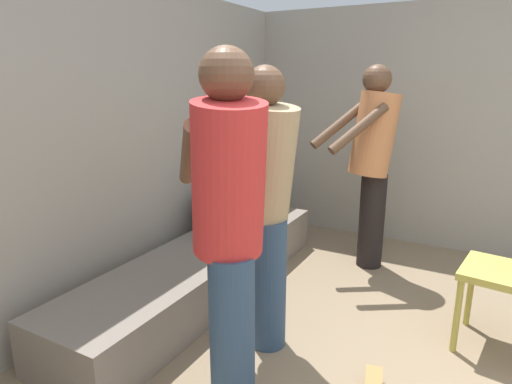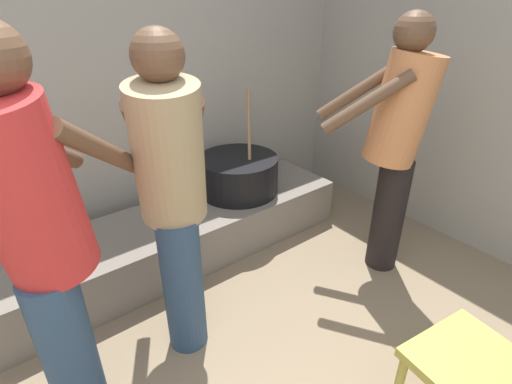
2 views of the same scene
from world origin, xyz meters
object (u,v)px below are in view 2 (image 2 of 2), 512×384
object	(u,v)px
cooking_pot_main	(238,174)
cook_in_orange_shirt	(397,138)
cook_in_red_shirt	(41,238)
cook_in_tan_shirt	(173,190)
chair_olive	(496,375)

from	to	relation	value
cooking_pot_main	cook_in_orange_shirt	size ratio (longest dim) A/B	0.46
cook_in_red_shirt	cooking_pot_main	bearing A→B (deg)	30.24
cook_in_tan_shirt	cook_in_red_shirt	bearing A→B (deg)	-168.02
cook_in_red_shirt	chair_olive	bearing A→B (deg)	-45.28
cook_in_tan_shirt	chair_olive	size ratio (longest dim) A/B	1.77
cook_in_orange_shirt	cook_in_tan_shirt	xyz separation A→B (m)	(-1.33, 0.24, -0.02)
cook_in_red_shirt	chair_olive	world-z (taller)	cook_in_red_shirt
cooking_pot_main	cook_in_red_shirt	distance (m)	1.68
cook_in_red_shirt	cook_in_tan_shirt	xyz separation A→B (m)	(0.55, 0.12, -0.04)
cook_in_tan_shirt	chair_olive	xyz separation A→B (m)	(0.56, -1.23, -0.40)
cooking_pot_main	chair_olive	xyz separation A→B (m)	(-0.29, -1.93, 0.03)
cooking_pot_main	cook_in_orange_shirt	xyz separation A→B (m)	(0.48, -0.94, 0.44)
cooking_pot_main	chair_olive	distance (m)	1.96
chair_olive	cook_in_red_shirt	bearing A→B (deg)	134.72
cooking_pot_main	cook_in_orange_shirt	distance (m)	1.14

